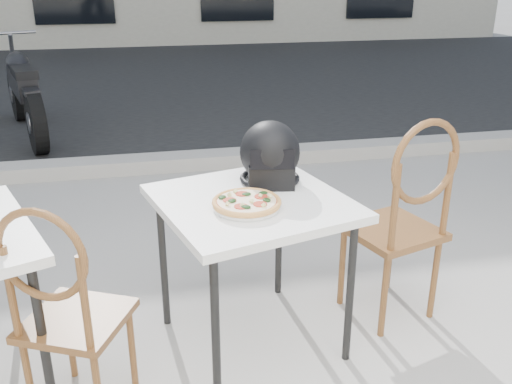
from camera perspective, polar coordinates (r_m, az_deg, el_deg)
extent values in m
cube|color=black|center=(8.96, -8.19, 10.93)|extent=(30.00, 8.00, 0.00)
cube|color=#9A9790|center=(5.08, -4.95, 3.24)|extent=(30.00, 0.25, 0.12)
cube|color=white|center=(2.48, -0.42, -1.10)|extent=(0.95, 0.95, 0.04)
cylinder|color=black|center=(2.29, -4.06, -13.87)|extent=(0.04, 0.04, 0.70)
cylinder|color=black|center=(2.56, 9.39, -9.91)|extent=(0.04, 0.04, 0.70)
cylinder|color=black|center=(2.80, -9.26, -6.89)|extent=(0.04, 0.04, 0.70)
cylinder|color=black|center=(3.02, 2.30, -4.32)|extent=(0.04, 0.04, 0.70)
cylinder|color=silver|center=(2.37, -0.94, -1.53)|extent=(0.33, 0.33, 0.01)
torus|color=silver|center=(2.37, -0.94, -1.41)|extent=(0.35, 0.35, 0.01)
cylinder|color=#E49F53|center=(2.36, -0.94, -1.11)|extent=(0.33, 0.33, 0.01)
torus|color=#E49F53|center=(2.36, -0.94, -0.98)|extent=(0.34, 0.34, 0.02)
cylinder|color=#BA3014|center=(2.36, -0.94, -0.96)|extent=(0.29, 0.29, 0.00)
cylinder|color=#FFE8C3|center=(2.36, -0.94, -0.89)|extent=(0.29, 0.29, 0.00)
cylinder|color=#B93420|center=(2.39, 0.51, -0.45)|extent=(0.07, 0.07, 0.00)
cylinder|color=#B93420|center=(2.42, -1.40, -0.18)|extent=(0.07, 0.07, 0.00)
cylinder|color=#B93420|center=(2.36, -2.66, -0.82)|extent=(0.07, 0.07, 0.00)
cylinder|color=#B93420|center=(2.30, -1.52, -1.45)|extent=(0.07, 0.07, 0.00)
cylinder|color=#B93420|center=(2.32, 0.42, -1.22)|extent=(0.07, 0.07, 0.00)
ellipsoid|color=#153312|center=(2.41, -0.97, -0.21)|extent=(0.05, 0.04, 0.01)
ellipsoid|color=#153312|center=(2.35, -2.41, -0.88)|extent=(0.05, 0.05, 0.01)
ellipsoid|color=#153312|center=(2.35, 1.09, -0.80)|extent=(0.04, 0.05, 0.01)
ellipsoid|color=#153312|center=(2.29, -1.02, -1.50)|extent=(0.05, 0.05, 0.01)
ellipsoid|color=#153312|center=(2.42, 0.72, -0.10)|extent=(0.05, 0.04, 0.01)
ellipsoid|color=#153312|center=(2.38, -3.39, -0.53)|extent=(0.05, 0.05, 0.01)
cylinder|color=#E9E48E|center=(2.33, -0.44, -0.91)|extent=(0.02, 0.02, 0.02)
cylinder|color=#E9E48E|center=(2.40, -2.67, -0.25)|extent=(0.03, 0.02, 0.02)
cylinder|color=#E9E48E|center=(2.39, 0.44, -0.37)|extent=(0.03, 0.03, 0.02)
cylinder|color=#E9E48E|center=(2.43, -2.08, 0.07)|extent=(0.02, 0.02, 0.02)
cylinder|color=#E9E48E|center=(2.30, 0.77, -1.31)|extent=(0.03, 0.02, 0.02)
cylinder|color=#E9E48E|center=(2.31, -2.87, -1.19)|extent=(0.03, 0.03, 0.02)
cylinder|color=#E9E48E|center=(2.38, 1.41, -0.42)|extent=(0.02, 0.03, 0.02)
cylinder|color=#E9E48E|center=(2.30, -1.39, -1.32)|extent=(0.02, 0.02, 0.02)
ellipsoid|color=black|center=(2.62, 1.40, 4.04)|extent=(0.32, 0.33, 0.29)
cube|color=black|center=(2.57, 1.54, 1.59)|extent=(0.22, 0.13, 0.11)
torus|color=black|center=(2.67, 1.37, 1.42)|extent=(0.32, 0.32, 0.02)
cube|color=black|center=(2.50, 1.64, 3.27)|extent=(0.20, 0.07, 0.09)
cube|color=brown|center=(2.90, 13.39, -3.76)|extent=(0.51, 0.51, 0.04)
cylinder|color=brown|center=(3.21, 13.26, -5.80)|extent=(0.04, 0.04, 0.45)
cylinder|color=brown|center=(3.01, 8.61, -7.31)|extent=(0.04, 0.04, 0.45)
cylinder|color=brown|center=(3.01, 17.41, -8.22)|extent=(0.04, 0.04, 0.45)
cylinder|color=brown|center=(2.80, 12.70, -10.06)|extent=(0.04, 0.04, 0.45)
cylinder|color=brown|center=(2.81, 18.58, -0.38)|extent=(0.04, 0.04, 0.43)
cylinder|color=brown|center=(2.59, 13.66, -1.73)|extent=(0.04, 0.04, 0.43)
torus|color=brown|center=(2.63, 16.66, 2.85)|extent=(0.39, 0.15, 0.40)
cylinder|color=black|center=(2.33, -20.41, -14.39)|extent=(0.05, 0.05, 0.72)
cylinder|color=black|center=(2.89, -23.65, -7.44)|extent=(0.05, 0.05, 0.72)
cube|color=brown|center=(2.35, -17.49, -12.12)|extent=(0.48, 0.48, 0.03)
cylinder|color=brown|center=(2.51, -12.30, -14.93)|extent=(0.04, 0.04, 0.40)
cylinder|color=brown|center=(2.64, -18.15, -13.64)|extent=(0.04, 0.04, 0.40)
cylinder|color=brown|center=(2.45, -21.72, -17.26)|extent=(0.04, 0.04, 0.40)
cylinder|color=brown|center=(2.08, -16.72, -10.74)|extent=(0.04, 0.04, 0.38)
cylinder|color=brown|center=(2.22, -23.28, -9.35)|extent=(0.04, 0.04, 0.38)
torus|color=brown|center=(2.07, -20.74, -5.98)|extent=(0.33, 0.18, 0.35)
cylinder|color=black|center=(7.10, -22.75, 9.06)|extent=(0.28, 0.62, 0.61)
cylinder|color=gray|center=(7.10, -22.75, 9.06)|extent=(0.19, 0.23, 0.20)
cylinder|color=black|center=(5.72, -21.12, 6.51)|extent=(0.28, 0.62, 0.61)
cylinder|color=gray|center=(5.72, -21.12, 6.51)|extent=(0.19, 0.23, 0.20)
cube|color=black|center=(6.36, -22.34, 10.12)|extent=(0.47, 1.07, 0.22)
ellipsoid|color=black|center=(6.48, -22.73, 11.82)|extent=(0.33, 0.47, 0.23)
cube|color=black|center=(6.03, -22.20, 11.06)|extent=(0.33, 0.54, 0.08)
cylinder|color=gray|center=(6.96, -23.07, 11.52)|extent=(0.13, 0.33, 0.72)
cylinder|color=gray|center=(6.79, -23.41, 14.39)|extent=(0.51, 0.18, 0.03)
cube|color=black|center=(5.68, -21.54, 9.30)|extent=(0.20, 0.25, 0.05)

